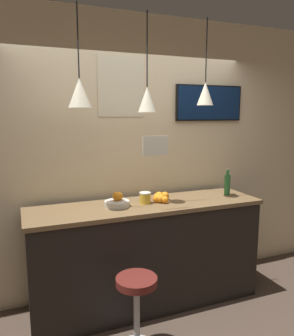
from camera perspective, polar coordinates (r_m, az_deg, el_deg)
back_wall at (r=3.49m, az=-2.56°, el=2.06°), size 8.00×0.06×2.90m
service_counter at (r=3.36m, az=0.00°, el=-14.76°), size 2.28×0.62×1.04m
bar_stool at (r=2.78m, az=-1.82°, el=-22.40°), size 0.36×0.36×0.64m
fruit_bowl at (r=3.10m, az=-5.22°, el=-5.73°), size 0.24×0.24×0.13m
orange_pile at (r=3.25m, az=2.27°, el=-5.17°), size 0.20×0.22×0.09m
juice_bottle at (r=3.61m, az=13.80°, el=-2.75°), size 0.06×0.06×0.27m
spread_jar at (r=3.18m, az=-0.33°, el=-5.22°), size 0.11×0.11×0.11m
pendant_lamp_left at (r=2.90m, az=-11.66°, el=12.74°), size 0.20×0.20×0.86m
pendant_lamp_middle at (r=3.07m, az=0.02°, el=11.92°), size 0.17×0.17×0.89m
pendant_lamp_right at (r=3.35m, az=10.11°, el=12.70°), size 0.16×0.16×0.82m
mounted_tv at (r=3.81m, az=10.78°, el=11.05°), size 0.82×0.04×0.39m
hanging_menu_board at (r=2.86m, az=1.52°, el=3.94°), size 0.24×0.01×0.17m
wall_poster at (r=3.40m, az=-4.50°, el=13.92°), size 0.49×0.01×0.60m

